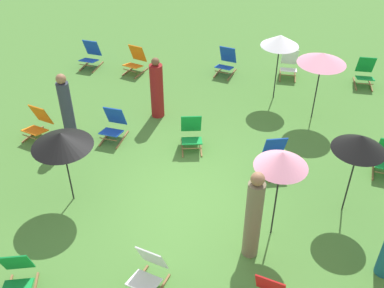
{
  "coord_description": "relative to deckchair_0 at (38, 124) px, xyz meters",
  "views": [
    {
      "loc": [
        1.36,
        -6.91,
        6.65
      ],
      "look_at": [
        0.0,
        1.2,
        0.5
      ],
      "focal_mm": 42.93,
      "sensor_mm": 36.0,
      "label": 1
    }
  ],
  "objects": [
    {
      "name": "deckchair_14",
      "position": [
        3.74,
        0.21,
        0.0
      ],
      "size": [
        0.62,
        0.84,
        0.83
      ],
      "rotation": [
        0.0,
        0.0,
        0.21
      ],
      "color": "olive",
      "rests_on": "ground"
    },
    {
      "name": "person_2",
      "position": [
        2.64,
        1.41,
        0.4
      ],
      "size": [
        0.37,
        0.37,
        1.66
      ],
      "rotation": [
        0.0,
        0.0,
        0.11
      ],
      "color": "maroon",
      "rests_on": "ground"
    },
    {
      "name": "deckchair_1",
      "position": [
        5.72,
        -0.35,
        0.0
      ],
      "size": [
        0.67,
        0.86,
        0.83
      ],
      "rotation": [
        0.0,
        0.0,
        0.28
      ],
      "color": "olive",
      "rests_on": "ground"
    },
    {
      "name": "deckchair_11",
      "position": [
        6.02,
        4.19,
        0.0
      ],
      "size": [
        0.48,
        0.76,
        0.83
      ],
      "rotation": [
        0.0,
        0.0,
        -0.01
      ],
      "color": "olive",
      "rests_on": "ground"
    },
    {
      "name": "deckchair_4",
      "position": [
        -0.02,
        3.81,
        0.0
      ],
      "size": [
        0.57,
        0.81,
        0.83
      ],
      "rotation": [
        0.0,
        0.0,
        -0.12
      ],
      "color": "olive",
      "rests_on": "ground"
    },
    {
      "name": "deckchair_0",
      "position": [
        0.0,
        0.0,
        0.0
      ],
      "size": [
        0.68,
        0.87,
        0.83
      ],
      "rotation": [
        0.0,
        0.0,
        -0.29
      ],
      "color": "olive",
      "rests_on": "ground"
    },
    {
      "name": "deckchair_5",
      "position": [
        4.15,
        4.04,
        0.0
      ],
      "size": [
        0.64,
        0.85,
        0.83
      ],
      "rotation": [
        0.0,
        0.0,
        -0.24
      ],
      "color": "olive",
      "rests_on": "ground"
    },
    {
      "name": "umbrella_0",
      "position": [
        1.61,
        -1.99,
        1.16
      ],
      "size": [
        1.18,
        1.18,
        1.68
      ],
      "color": "black",
      "rests_on": "ground"
    },
    {
      "name": "umbrella_1",
      "position": [
        5.7,
        -2.26,
        1.42
      ],
      "size": [
        0.94,
        0.94,
        1.95
      ],
      "color": "black",
      "rests_on": "ground"
    },
    {
      "name": "umbrella_3",
      "position": [
        6.64,
        1.98,
        1.32
      ],
      "size": [
        1.19,
        1.19,
        1.83
      ],
      "color": "black",
      "rests_on": "ground"
    },
    {
      "name": "person_0",
      "position": [
        0.79,
        0.04,
        0.48
      ],
      "size": [
        0.32,
        0.32,
        1.77
      ],
      "rotation": [
        0.0,
        0.0,
        1.44
      ],
      "color": "#333847",
      "rests_on": "ground"
    },
    {
      "name": "deckchair_13",
      "position": [
        1.58,
        -4.27,
        0.0
      ],
      "size": [
        0.67,
        0.86,
        0.83
      ],
      "rotation": [
        0.0,
        0.0,
        0.28
      ],
      "color": "olive",
      "rests_on": "ground"
    },
    {
      "name": "person_3",
      "position": [
        5.33,
        -2.81,
        0.55
      ],
      "size": [
        0.42,
        0.42,
        1.9
      ],
      "rotation": [
        0.0,
        0.0,
        2.27
      ],
      "color": "#72664C",
      "rests_on": "ground"
    },
    {
      "name": "deckchair_6",
      "position": [
        3.68,
        -3.81,
        0.0
      ],
      "size": [
        0.67,
        0.86,
        0.83
      ],
      "rotation": [
        0.0,
        0.0,
        -0.28
      ],
      "color": "olive",
      "rests_on": "ground"
    },
    {
      "name": "umbrella_2",
      "position": [
        5.62,
        2.8,
        1.34
      ],
      "size": [
        1.0,
        1.0,
        1.87
      ],
      "color": "black",
      "rests_on": "ground"
    },
    {
      "name": "umbrella_4",
      "position": [
        7.11,
        -1.39,
        1.31
      ],
      "size": [
        1.0,
        1.0,
        1.84
      ],
      "color": "black",
      "rests_on": "ground"
    },
    {
      "name": "deckchair_3",
      "position": [
        8.18,
        4.03,
        0.0
      ],
      "size": [
        0.48,
        0.76,
        0.83
      ],
      "rotation": [
        0.0,
        0.0,
        0.0
      ],
      "color": "olive",
      "rests_on": "ground"
    },
    {
      "name": "deckchair_7",
      "position": [
        1.82,
        0.24,
        0.0
      ],
      "size": [
        0.56,
        0.81,
        0.83
      ],
      "rotation": [
        0.0,
        0.0,
        -0.11
      ],
      "color": "olive",
      "rests_on": "ground"
    },
    {
      "name": "deckchair_12",
      "position": [
        1.43,
        3.68,
        0.0
      ],
      "size": [
        0.68,
        0.87,
        0.83
      ],
      "rotation": [
        0.0,
        0.0,
        -0.3
      ],
      "color": "olive",
      "rests_on": "ground"
    },
    {
      "name": "ground_plane",
      "position": [
        3.85,
        -1.57,
        -0.37
      ],
      "size": [
        40.0,
        40.0,
        0.0
      ],
      "primitive_type": "plane",
      "color": "#477A33"
    }
  ]
}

